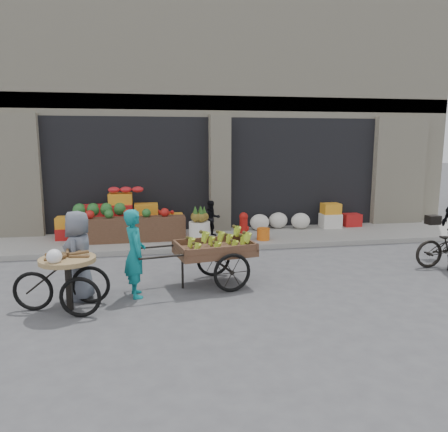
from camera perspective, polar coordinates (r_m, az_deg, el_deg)
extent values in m
plane|color=#424244|center=(7.61, 6.03, -10.06)|extent=(80.00, 80.00, 0.00)
cube|color=gray|center=(11.43, 0.22, -2.94)|extent=(18.00, 2.20, 0.12)
cube|color=beige|center=(15.23, -2.71, 13.24)|extent=(14.00, 6.00, 7.00)
cube|color=gray|center=(12.43, -0.88, 14.50)|extent=(14.00, 0.30, 0.40)
cube|color=black|center=(12.90, -12.30, 5.52)|extent=(4.40, 1.60, 3.10)
cube|color=black|center=(13.67, 9.02, 5.85)|extent=(4.40, 1.60, 3.10)
cube|color=beige|center=(12.22, -0.69, 5.52)|extent=(0.55, 0.80, 3.22)
cube|color=brown|center=(11.03, -12.38, -1.73)|extent=(2.80, 0.45, 0.60)
sphere|color=#1E5923|center=(11.49, -15.87, 0.81)|extent=(0.34, 0.34, 0.34)
cylinder|color=silver|center=(10.77, -3.22, -2.06)|extent=(0.52, 0.52, 0.50)
cylinder|color=#A5140F|center=(10.91, 2.56, -1.75)|extent=(0.20, 0.20, 0.56)
sphere|color=#A5140F|center=(10.85, 2.57, -0.09)|extent=(0.22, 0.22, 0.22)
cylinder|color=orange|center=(11.01, 5.15, -2.36)|extent=(0.32, 0.32, 0.30)
ellipsoid|color=silver|center=(12.35, 7.35, -0.74)|extent=(1.70, 0.60, 0.44)
imported|color=black|center=(11.37, -1.61, -0.32)|extent=(0.51, 0.43, 0.93)
cube|color=brown|center=(7.86, -1.25, -4.60)|extent=(1.49, 1.11, 0.12)
torus|color=black|center=(7.56, 1.07, -7.42)|extent=(0.68, 0.18, 0.68)
torus|color=black|center=(8.43, -1.37, -5.60)|extent=(0.68, 0.18, 0.68)
cylinder|color=black|center=(7.79, -5.44, -7.40)|extent=(0.05, 0.05, 0.56)
imported|color=#107C80|center=(7.40, -11.55, -4.79)|extent=(0.44, 0.59, 1.48)
cylinder|color=#9E7F51|center=(7.04, -19.78, -5.42)|extent=(0.96, 0.96, 0.07)
cube|color=black|center=(7.15, -19.59, -8.52)|extent=(0.09, 0.09, 0.80)
torus|color=black|center=(6.85, -18.26, -10.03)|extent=(0.62, 0.16, 0.62)
torus|color=black|center=(7.36, -17.01, -8.59)|extent=(0.62, 0.16, 0.62)
torus|color=black|center=(7.37, -23.67, -8.98)|extent=(0.62, 0.16, 0.62)
imported|color=slate|center=(7.51, -18.46, -4.92)|extent=(0.57, 0.78, 1.47)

